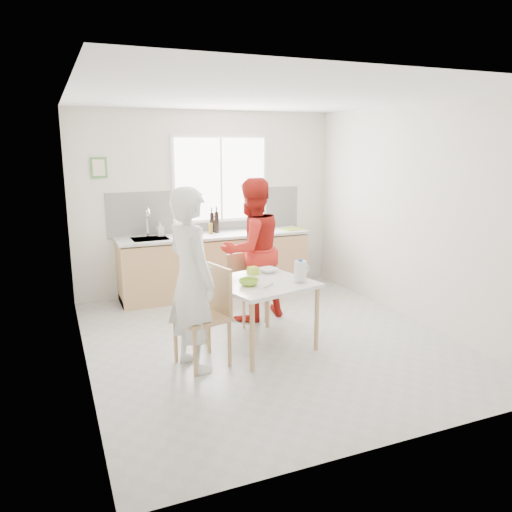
{
  "coord_description": "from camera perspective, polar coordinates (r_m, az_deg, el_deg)",
  "views": [
    {
      "loc": [
        -2.23,
        -4.96,
        2.22
      ],
      "look_at": [
        -0.07,
        0.2,
        0.96
      ],
      "focal_mm": 35.0,
      "sensor_mm": 36.0,
      "label": 1
    }
  ],
  "objects": [
    {
      "name": "wine_bottle_a",
      "position": [
        7.44,
        -4.53,
        3.88
      ],
      "size": [
        0.07,
        0.07,
        0.32
      ],
      "primitive_type": "cylinder",
      "color": "black",
      "rests_on": "kitchen_counter"
    },
    {
      "name": "person_white",
      "position": [
        4.93,
        -7.41,
        -2.74
      ],
      "size": [
        0.59,
        0.75,
        1.83
      ],
      "primitive_type": "imported",
      "rotation": [
        0.0,
        0.0,
        1.81
      ],
      "color": "white",
      "rests_on": "ground"
    },
    {
      "name": "chair_far",
      "position": [
        6.33,
        -1.38,
        -3.26
      ],
      "size": [
        0.48,
        0.48,
        0.87
      ],
      "rotation": [
        0.0,
        0.0,
        0.24
      ],
      "color": "tan",
      "rests_on": "ground"
    },
    {
      "name": "person_red",
      "position": [
        6.32,
        -0.48,
        0.71
      ],
      "size": [
        1.02,
        0.88,
        1.81
      ],
      "primitive_type": "imported",
      "rotation": [
        0.0,
        0.0,
        3.38
      ],
      "color": "red",
      "rests_on": "ground"
    },
    {
      "name": "window",
      "position": [
        7.6,
        -4.06,
        8.77
      ],
      "size": [
        1.5,
        0.06,
        1.3
      ],
      "color": "white",
      "rests_on": "room_shell"
    },
    {
      "name": "spoon",
      "position": [
        5.2,
        1.32,
        -3.47
      ],
      "size": [
        0.14,
        0.1,
        0.01
      ],
      "primitive_type": "cylinder",
      "rotation": [
        0.0,
        1.57,
        0.59
      ],
      "color": "#A5A5AA",
      "rests_on": "dining_table"
    },
    {
      "name": "picture_frame",
      "position": [
        7.23,
        -17.54,
        9.61
      ],
      "size": [
        0.22,
        0.03,
        0.28
      ],
      "color": "#4F893E",
      "rests_on": "room_shell"
    },
    {
      "name": "room_shell",
      "position": [
        5.46,
        1.51,
        6.67
      ],
      "size": [
        4.5,
        4.5,
        4.5
      ],
      "color": "silver",
      "rests_on": "ground"
    },
    {
      "name": "chair_left",
      "position": [
        5.12,
        -5.5,
        -6.27
      ],
      "size": [
        0.57,
        0.57,
        1.01
      ],
      "rotation": [
        0.0,
        0.0,
        -1.33
      ],
      "color": "tan",
      "rests_on": "ground"
    },
    {
      "name": "backsplash",
      "position": [
        7.6,
        -5.46,
        5.15
      ],
      "size": [
        3.0,
        0.02,
        0.65
      ],
      "primitive_type": "cube",
      "color": "white",
      "rests_on": "room_shell"
    },
    {
      "name": "bowl_green",
      "position": [
        5.26,
        -0.85,
        -3.03
      ],
      "size": [
        0.26,
        0.26,
        0.07
      ],
      "primitive_type": "imported",
      "rotation": [
        0.0,
        0.0,
        0.24
      ],
      "color": "#81B529",
      "rests_on": "dining_table"
    },
    {
      "name": "kitchen_counter",
      "position": [
        7.48,
        -4.7,
        -1.26
      ],
      "size": [
        2.84,
        0.64,
        1.37
      ],
      "color": "tan",
      "rests_on": "ground"
    },
    {
      "name": "green_box",
      "position": [
        5.68,
        -0.34,
        -1.7
      ],
      "size": [
        0.12,
        0.12,
        0.09
      ],
      "primitive_type": "cube",
      "rotation": [
        0.0,
        0.0,
        0.24
      ],
      "color": "#A7CF2F",
      "rests_on": "dining_table"
    },
    {
      "name": "wine_bottle_b",
      "position": [
        7.49,
        -5.07,
        3.85
      ],
      "size": [
        0.07,
        0.07,
        0.3
      ],
      "primitive_type": "cylinder",
      "color": "black",
      "rests_on": "kitchen_counter"
    },
    {
      "name": "bowl_white",
      "position": [
        5.78,
        1.43,
        -1.64
      ],
      "size": [
        0.26,
        0.26,
        0.05
      ],
      "primitive_type": "imported",
      "rotation": [
        0.0,
        0.0,
        0.24
      ],
      "color": "white",
      "rests_on": "dining_table"
    },
    {
      "name": "soap_bottle",
      "position": [
        7.3,
        -10.91,
        3.05
      ],
      "size": [
        0.11,
        0.11,
        0.2
      ],
      "primitive_type": "imported",
      "rotation": [
        0.0,
        0.0,
        0.17
      ],
      "color": "#999999",
      "rests_on": "kitchen_counter"
    },
    {
      "name": "cutting_board",
      "position": [
        7.78,
        4.1,
        3.12
      ],
      "size": [
        0.4,
        0.33,
        0.01
      ],
      "primitive_type": "cube",
      "rotation": [
        0.0,
        0.0,
        0.25
      ],
      "color": "#88BA2B",
      "rests_on": "kitchen_counter"
    },
    {
      "name": "dining_table",
      "position": [
        5.44,
        0.56,
        -3.7
      ],
      "size": [
        1.19,
        1.19,
        0.76
      ],
      "rotation": [
        0.0,
        0.0,
        0.24
      ],
      "color": "white",
      "rests_on": "ground"
    },
    {
      "name": "jar_amber",
      "position": [
        7.37,
        -5.21,
        3.14
      ],
      "size": [
        0.06,
        0.06,
        0.16
      ],
      "primitive_type": "cylinder",
      "color": "brown",
      "rests_on": "kitchen_counter"
    },
    {
      "name": "ground",
      "position": [
        5.87,
        1.42,
        -9.5
      ],
      "size": [
        4.5,
        4.5,
        0.0
      ],
      "primitive_type": "plane",
      "color": "#B7B7B2",
      "rests_on": "ground"
    },
    {
      "name": "milk_jug",
      "position": [
        5.38,
        5.12,
        -1.69
      ],
      "size": [
        0.19,
        0.13,
        0.24
      ],
      "rotation": [
        0.0,
        0.0,
        0.24
      ],
      "color": "white",
      "rests_on": "dining_table"
    }
  ]
}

